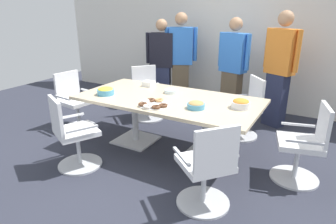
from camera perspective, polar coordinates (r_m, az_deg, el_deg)
ground_plane at (r=4.14m, az=0.00°, el=-7.24°), size 10.00×10.00×0.01m
back_wall at (r=5.92m, az=11.91°, el=14.74°), size 8.00×0.10×2.80m
conference_table at (r=3.90m, az=0.00°, el=1.04°), size 2.40×1.20×0.75m
office_chair_0 at (r=2.87m, az=7.62°, el=-11.30°), size 0.76×0.76×0.91m
office_chair_1 at (r=3.60m, az=25.03°, el=-6.33°), size 0.66×0.66×0.91m
office_chair_2 at (r=4.55m, az=14.78°, el=0.25°), size 0.76×0.76×0.91m
office_chair_3 at (r=5.18m, az=-4.15°, el=3.21°), size 0.76×0.76×0.91m
office_chair_4 at (r=4.95m, az=-17.71°, el=1.53°), size 0.60×0.60×0.91m
office_chair_5 at (r=3.72m, az=-18.14°, el=-4.60°), size 0.72×0.72×0.91m
person_standing_0 at (r=5.67m, az=-1.21°, el=9.57°), size 0.60×0.36×1.68m
person_standing_1 at (r=5.64m, az=2.50°, el=10.22°), size 0.58×0.39×1.80m
person_standing_2 at (r=5.22m, az=12.54°, el=8.53°), size 0.61×0.33×1.73m
person_standing_3 at (r=5.00m, az=20.97°, el=8.01°), size 0.59×0.38×1.84m
snack_bowl_chips_orange at (r=3.55m, az=14.03°, el=1.60°), size 0.22×0.22×0.11m
snack_bowl_chips_yellow at (r=4.08m, az=-12.10°, el=4.06°), size 0.23×0.23×0.11m
snack_bowl_cookies at (r=3.45m, az=5.49°, el=1.38°), size 0.21×0.21×0.09m
donut_platter at (r=3.55m, az=-2.77°, el=1.59°), size 0.39×0.39×0.04m
plate_stack at (r=4.07m, az=0.66°, el=4.06°), size 0.19×0.19×0.05m
napkin_pile at (r=4.45m, az=-3.81°, el=5.56°), size 0.15×0.15×0.08m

